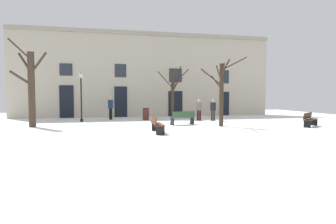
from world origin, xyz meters
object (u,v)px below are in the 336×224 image
Objects in this scene: person_near_bench at (213,109)px; tree_foreground at (173,92)px; tree_left_of_center at (221,91)px; person_crossing_plaza at (199,109)px; litter_bin at (146,114)px; tree_near_facade at (31,86)px; bench_far_corner at (157,124)px; person_strolling at (111,107)px; bench_near_lamp at (310,119)px; bench_facing_shops at (183,118)px; streetlamp at (81,91)px.

tree_foreground is at bearing 142.66° from person_near_bench.
tree_foreground is at bearing 105.28° from tree_left_of_center.
tree_left_of_center is 2.63× the size of person_crossing_plaza.
litter_bin is 4.08m from person_crossing_plaza.
bench_far_corner is at bearing -31.66° from tree_near_facade.
bench_near_lamp is at bearing 22.99° from person_strolling.
bench_facing_shops is at bearing 122.78° from bench_near_lamp.
tree_foreground reaches higher than bench_facing_shops.
litter_bin is (-2.27, -0.49, -1.69)m from tree_foreground.
tree_left_of_center is at bearing -10.51° from tree_near_facade.
person_strolling is (-7.45, 2.71, 0.14)m from person_near_bench.
tree_left_of_center is at bearing -51.35° from person_crossing_plaza.
tree_near_facade is 11.56m from person_crossing_plaza.
bench_far_corner is (6.84, -4.22, -1.98)m from tree_near_facade.
person_strolling reaches higher than bench_near_lamp.
tree_left_of_center is 2.31× the size of person_strolling.
person_crossing_plaza is (-5.26, 5.50, 0.43)m from bench_near_lamp.
streetlamp is (-8.61, 5.06, 0.03)m from tree_left_of_center.
tree_near_facade is 8.31m from litter_bin.
tree_foreground is at bearing 173.08° from person_crossing_plaza.
tree_foreground is 10.37m from tree_near_facade.
tree_foreground is 5.06m from person_strolling.
bench_far_corner is at bearing -128.97° from person_near_bench.
person_crossing_plaza is (1.62, -1.66, -1.28)m from tree_foreground.
person_strolling is at bearing -159.69° from person_crossing_plaza.
tree_near_facade is at bearing -81.46° from person_strolling.
tree_foreground reaches higher than litter_bin.
person_strolling is at bearing 158.99° from litter_bin.
tree_left_of_center reaches higher than bench_far_corner.
tree_foreground is at bearing -17.09° from bench_far_corner.
streetlamp is at bearing 149.53° from tree_left_of_center.
person_near_bench is 0.88× the size of person_strolling.
tree_foreground reaches higher than bench_near_lamp.
bench_near_lamp is at bearing -13.48° from tree_left_of_center.
tree_near_facade is at bearing 60.44° from bench_far_corner.
bench_facing_shops is 3.83m from person_near_bench.
bench_far_corner is 7.92m from person_near_bench.
bench_facing_shops is (-2.07, 1.36, -1.71)m from tree_left_of_center.
litter_bin is 5.12m from person_near_bench.
bench_far_corner is (-4.41, -2.13, -1.72)m from tree_left_of_center.
bench_facing_shops is 1.02× the size of person_crossing_plaza.
person_crossing_plaza is at bearing -45.68° from tree_foreground.
tree_left_of_center reaches higher than streetlamp.
tree_foreground is 2.59× the size of bench_facing_shops.
tree_foreground is 2.64m from person_crossing_plaza.
bench_far_corner is 1.13× the size of person_near_bench.
tree_near_facade is 3.24× the size of person_near_bench.
tree_near_facade is at bearing 130.97° from bench_near_lamp.
bench_far_corner is at bearing 45.69° from bench_facing_shops.
tree_left_of_center is at bearing 128.95° from bench_near_lamp.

